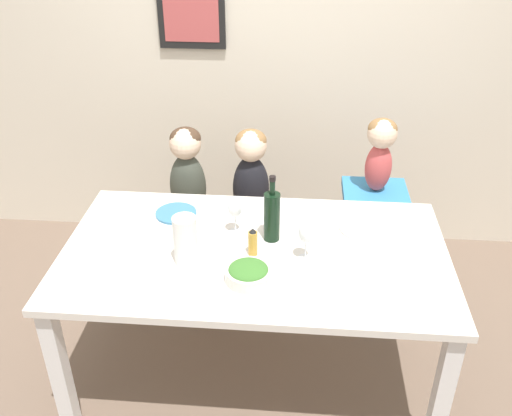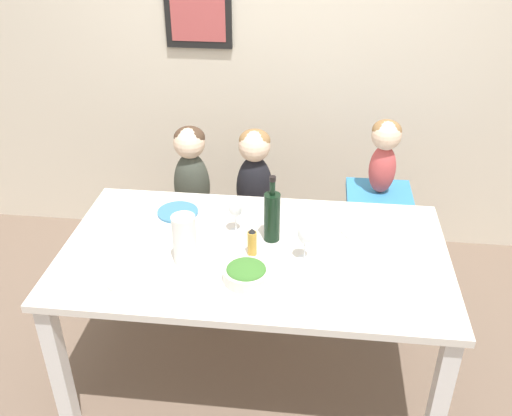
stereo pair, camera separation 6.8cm
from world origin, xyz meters
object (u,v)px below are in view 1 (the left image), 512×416
(person_child_center, at_px, (251,172))
(salad_bowl_large, at_px, (248,273))
(person_baby_right, at_px, (381,148))
(wine_bottle, at_px, (272,215))
(dinner_plate_back_right, at_px, (361,229))
(chair_far_left, at_px, (191,226))
(person_child_left, at_px, (187,170))
(chair_right_highchair, at_px, (373,213))
(wine_glass_near, at_px, (306,233))
(chair_far_center, at_px, (251,229))
(dinner_plate_back_left, at_px, (176,213))
(wine_glass_far, at_px, (235,208))
(dinner_plate_front_left, at_px, (131,280))
(paper_towel_roll, at_px, (186,241))

(person_child_center, height_order, salad_bowl_large, person_child_center)
(person_baby_right, distance_m, wine_bottle, 0.85)
(person_child_center, height_order, dinner_plate_back_right, person_child_center)
(person_baby_right, bearing_deg, chair_far_left, -179.89)
(person_child_left, distance_m, wine_bottle, 0.84)
(chair_right_highchair, height_order, wine_bottle, wine_bottle)
(person_baby_right, xyz_separation_m, wine_glass_near, (-0.40, -0.79, -0.06))
(chair_far_center, distance_m, chair_right_highchair, 0.73)
(chair_far_left, xyz_separation_m, person_child_left, (-0.00, 0.00, 0.38))
(person_child_left, height_order, dinner_plate_back_left, person_child_left)
(person_child_center, bearing_deg, chair_far_left, -179.75)
(person_baby_right, bearing_deg, wine_glass_near, -116.63)
(person_child_left, relative_size, dinner_plate_back_left, 2.72)
(chair_far_left, relative_size, dinner_plate_back_right, 2.27)
(chair_far_center, relative_size, wine_glass_far, 2.48)
(person_child_center, xyz_separation_m, dinner_plate_back_right, (0.58, -0.53, -0.01))
(wine_bottle, xyz_separation_m, dinner_plate_back_right, (0.43, 0.11, -0.12))
(dinner_plate_front_left, bearing_deg, wine_glass_far, 46.40)
(dinner_plate_back_left, bearing_deg, dinner_plate_back_right, -4.32)
(wine_glass_near, bearing_deg, chair_far_left, 130.97)
(person_child_left, height_order, dinner_plate_back_right, person_child_left)
(wine_glass_far, distance_m, dinner_plate_back_left, 0.37)
(wine_bottle, height_order, dinner_plate_back_right, wine_bottle)
(person_child_left, xyz_separation_m, wine_bottle, (0.52, -0.64, 0.11))
(person_child_left, distance_m, person_baby_right, 1.09)
(wine_bottle, bearing_deg, dinner_plate_back_left, 159.90)
(dinner_plate_back_left, bearing_deg, chair_right_highchair, 23.67)
(person_baby_right, height_order, wine_bottle, person_baby_right)
(person_child_left, height_order, paper_towel_roll, person_child_left)
(salad_bowl_large, distance_m, dinner_plate_back_right, 0.67)
(wine_bottle, xyz_separation_m, dinner_plate_back_left, (-0.49, 0.18, -0.12))
(wine_glass_far, bearing_deg, dinner_plate_front_left, -133.60)
(paper_towel_roll, xyz_separation_m, wine_glass_far, (0.19, 0.27, 0.02))
(person_child_center, xyz_separation_m, paper_towel_roll, (-0.21, -0.86, 0.10))
(chair_right_highchair, distance_m, wine_glass_far, 1.00)
(chair_far_center, relative_size, person_child_left, 0.83)
(chair_far_center, height_order, wine_glass_near, wine_glass_near)
(chair_far_left, height_order, chair_far_center, same)
(person_child_left, relative_size, paper_towel_roll, 2.42)
(chair_far_left, bearing_deg, dinner_plate_back_right, -29.10)
(chair_far_left, xyz_separation_m, dinner_plate_front_left, (-0.05, -1.01, 0.37))
(chair_far_center, bearing_deg, person_child_left, 179.75)
(dinner_plate_front_left, height_order, dinner_plate_back_left, same)
(paper_towel_roll, height_order, salad_bowl_large, paper_towel_roll)
(paper_towel_roll, distance_m, dinner_plate_back_left, 0.44)
(wine_glass_near, height_order, dinner_plate_back_right, wine_glass_near)
(chair_right_highchair, bearing_deg, salad_bowl_large, -123.28)
(dinner_plate_back_left, relative_size, dinner_plate_back_right, 1.00)
(paper_towel_roll, bearing_deg, dinner_plate_back_left, 108.23)
(wine_bottle, xyz_separation_m, dinner_plate_front_left, (-0.57, -0.37, -0.12))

